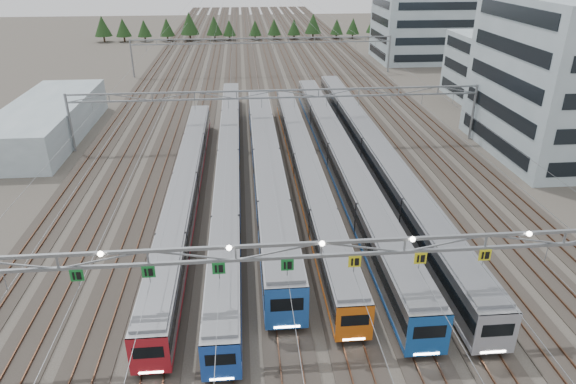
{
  "coord_description": "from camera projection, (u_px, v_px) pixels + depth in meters",
  "views": [
    {
      "loc": [
        -4.75,
        -28.45,
        25.14
      ],
      "look_at": [
        -0.68,
        16.91,
        3.5
      ],
      "focal_mm": 32.0,
      "sensor_mm": 36.0,
      "label": 1
    }
  ],
  "objects": [
    {
      "name": "train_e",
      "position": [
        339.0,
        156.0,
        62.66
      ],
      "size": [
        2.98,
        65.06,
        3.89
      ],
      "color": "black",
      "rests_on": "ground"
    },
    {
      "name": "depot_bldg_south",
      "position": [
        571.0,
        79.0,
        65.9
      ],
      "size": [
        18.0,
        22.0,
        19.97
      ],
      "primitive_type": "cube",
      "color": "#90A4AC",
      "rests_on": "ground"
    },
    {
      "name": "gantry_near",
      "position": [
        321.0,
        253.0,
        33.61
      ],
      "size": [
        56.36,
        0.61,
        8.08
      ],
      "color": "gray",
      "rests_on": "ground"
    },
    {
      "name": "ground",
      "position": [
        319.0,
        336.0,
        36.76
      ],
      "size": [
        400.0,
        400.0,
        0.0
      ],
      "primitive_type": "plane",
      "color": "#47423A",
      "rests_on": "ground"
    },
    {
      "name": "depot_bldg_mid",
      "position": [
        497.0,
        68.0,
        91.84
      ],
      "size": [
        14.0,
        16.0,
        11.52
      ],
      "primitive_type": "cube",
      "color": "#90A4AC",
      "rests_on": "ground"
    },
    {
      "name": "depot_bldg_north",
      "position": [
        423.0,
        28.0,
        125.2
      ],
      "size": [
        22.0,
        18.0,
        15.25
      ],
      "primitive_type": "cube",
      "color": "#90A4AC",
      "rests_on": "ground"
    },
    {
      "name": "west_shed",
      "position": [
        47.0,
        121.0,
        74.51
      ],
      "size": [
        10.0,
        30.0,
        5.03
      ],
      "primitive_type": "cube",
      "color": "#90A4AC",
      "rests_on": "ground"
    },
    {
      "name": "train_a",
      "position": [
        186.0,
        186.0,
        55.4
      ],
      "size": [
        2.65,
        51.88,
        3.44
      ],
      "color": "black",
      "rests_on": "ground"
    },
    {
      "name": "gantry_mid",
      "position": [
        278.0,
        101.0,
        70.01
      ],
      "size": [
        56.36,
        0.36,
        8.0
      ],
      "color": "gray",
      "rests_on": "ground"
    },
    {
      "name": "train_d",
      "position": [
        305.0,
        166.0,
        60.54
      ],
      "size": [
        2.66,
        57.16,
        3.46
      ],
      "color": "black",
      "rests_on": "ground"
    },
    {
      "name": "treeline",
      "position": [
        253.0,
        25.0,
        154.4
      ],
      "size": [
        93.8,
        5.6,
        7.02
      ],
      "color": "#332114",
      "rests_on": "ground"
    },
    {
      "name": "train_b",
      "position": [
        229.0,
        161.0,
        61.84
      ],
      "size": [
        2.59,
        67.25,
        3.36
      ],
      "color": "black",
      "rests_on": "ground"
    },
    {
      "name": "train_f",
      "position": [
        373.0,
        151.0,
        64.38
      ],
      "size": [
        2.96,
        68.49,
        3.86
      ],
      "color": "black",
      "rests_on": "ground"
    },
    {
      "name": "track_bed",
      "position": [
        261.0,
        55.0,
        126.08
      ],
      "size": [
        54.0,
        260.0,
        5.42
      ],
      "color": "#2D2823",
      "rests_on": "ground"
    },
    {
      "name": "train_c",
      "position": [
        267.0,
        163.0,
        60.32
      ],
      "size": [
        3.15,
        54.63,
        4.11
      ],
      "color": "black",
      "rests_on": "ground"
    },
    {
      "name": "gantry_far",
      "position": [
        263.0,
        45.0,
        110.49
      ],
      "size": [
        56.36,
        0.36,
        8.0
      ],
      "color": "gray",
      "rests_on": "ground"
    }
  ]
}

